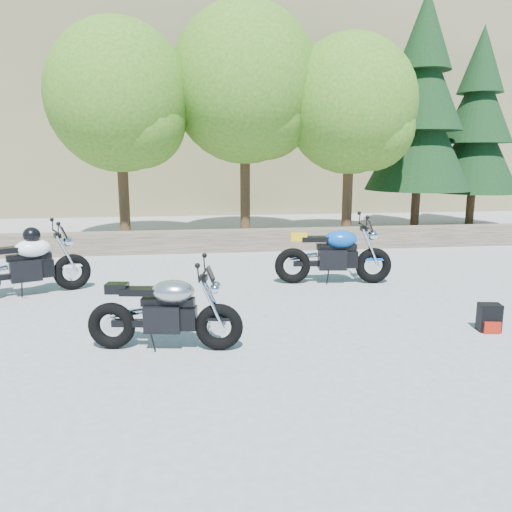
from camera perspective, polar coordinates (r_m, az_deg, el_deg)
The scene contains 12 objects.
ground at distance 6.91m, azimuth -0.51°, elevation -7.77°, with size 90.00×90.00×0.00m, color gray.
stone_wall at distance 12.18m, azimuth -3.83°, elevation 1.76°, with size 22.00×0.55×0.50m, color #4B4132.
hillside at distance 35.09m, azimuth -1.59°, elevation 19.84°, with size 80.00×30.00×15.00m, color brown.
tree_decid_left at distance 13.78m, azimuth -14.96°, elevation 16.64°, with size 3.67×3.67×5.62m.
tree_decid_mid at distance 14.24m, azimuth -0.82°, elevation 18.45°, with size 4.08×4.08×6.24m.
tree_decid_right at distance 14.22m, azimuth 11.23°, elevation 16.07°, with size 3.54×3.54×5.41m.
conifer_near at distance 16.34m, azimuth 18.38°, elevation 15.71°, with size 3.17×3.17×7.06m.
conifer_far at distance 17.88m, azimuth 23.95°, elevation 13.57°, with size 2.82×2.82×6.27m.
silver_bike at distance 6.00m, azimuth -10.27°, elevation -6.39°, with size 1.85×0.60×0.93m.
white_bike at distance 8.99m, azimuth -24.84°, elevation -0.69°, with size 1.94×0.97×1.13m.
blue_bike at distance 9.08m, azimuth 8.93°, elevation 0.09°, with size 2.12×0.67×1.06m.
backpack at distance 7.26m, azimuth 25.12°, elevation -6.44°, with size 0.30×0.27×0.37m.
Camera 1 is at (-0.83, -6.48, 2.25)m, focal length 35.00 mm.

